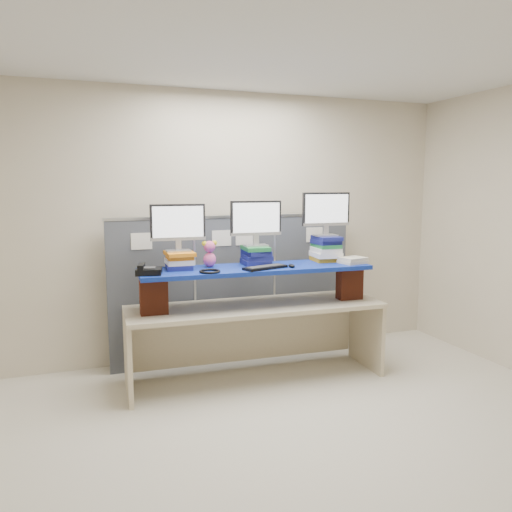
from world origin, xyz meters
name	(u,v)px	position (x,y,z in m)	size (l,w,h in m)	color
room	(312,248)	(0.00, 0.00, 1.40)	(5.00, 4.00, 2.80)	beige
cubicle_partition	(235,288)	(0.00, 1.78, 0.77)	(2.60, 0.06, 1.53)	#43464F
desk	(256,320)	(0.01, 1.17, 0.58)	(2.42, 0.80, 0.73)	beige
brick_pier_left	(154,296)	(-0.93, 1.16, 0.89)	(0.24, 0.13, 0.32)	maroon
brick_pier_right	(349,283)	(0.95, 1.08, 0.89)	(0.24, 0.13, 0.32)	maroon
blue_board	(256,269)	(0.01, 1.17, 1.07)	(2.13, 0.53, 0.04)	#0B086E
book_stack_left	(179,260)	(-0.67, 1.31, 1.17)	(0.26, 0.32, 0.15)	navy
book_stack_center	(256,255)	(0.05, 1.29, 1.17)	(0.27, 0.31, 0.18)	navy
book_stack_right	(326,249)	(0.77, 1.25, 1.21)	(0.27, 0.32, 0.25)	#BC8A19
monitor_left	(178,225)	(-0.68, 1.32, 1.48)	(0.49, 0.15, 0.43)	#B1B1B6
monitor_center	(256,220)	(0.05, 1.29, 1.51)	(0.49, 0.15, 0.43)	#B1B1B6
monitor_right	(326,211)	(0.77, 1.26, 1.58)	(0.49, 0.15, 0.43)	#B1B1B6
keyboard	(265,267)	(0.05, 1.03, 1.10)	(0.44, 0.26, 0.03)	black
mouse	(292,266)	(0.30, 1.02, 1.10)	(0.05, 0.10, 0.03)	black
desk_phone	(148,271)	(-0.98, 1.11, 1.12)	(0.25, 0.23, 0.09)	black
headset	(210,271)	(-0.47, 1.02, 1.10)	(0.18, 0.18, 0.02)	black
plush_toy	(210,254)	(-0.40, 1.30, 1.21)	(0.14, 0.11, 0.24)	#E65796
binder_stack	(353,260)	(0.96, 1.04, 1.12)	(0.28, 0.24, 0.06)	beige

